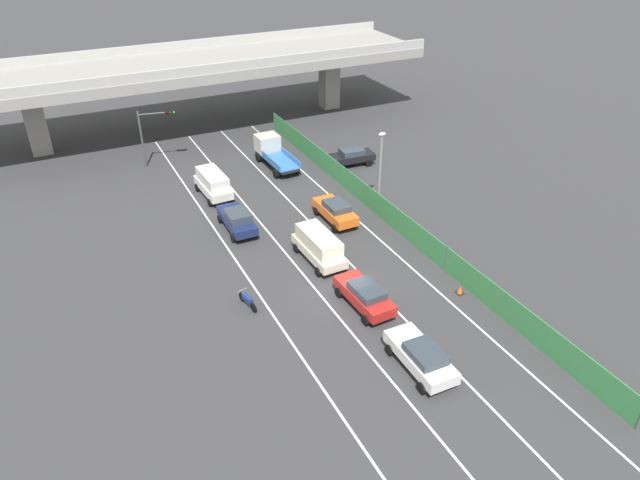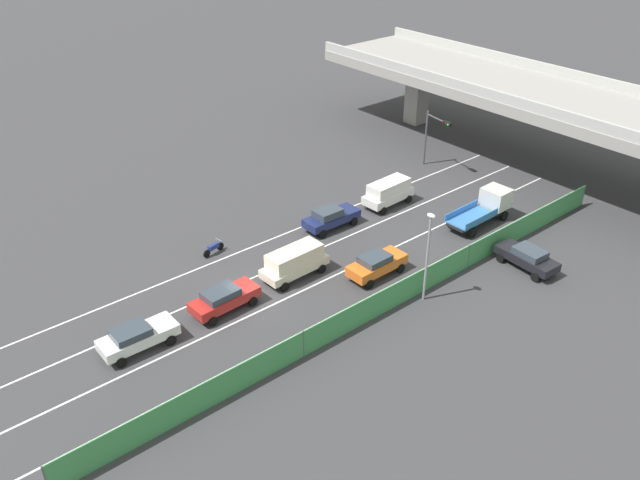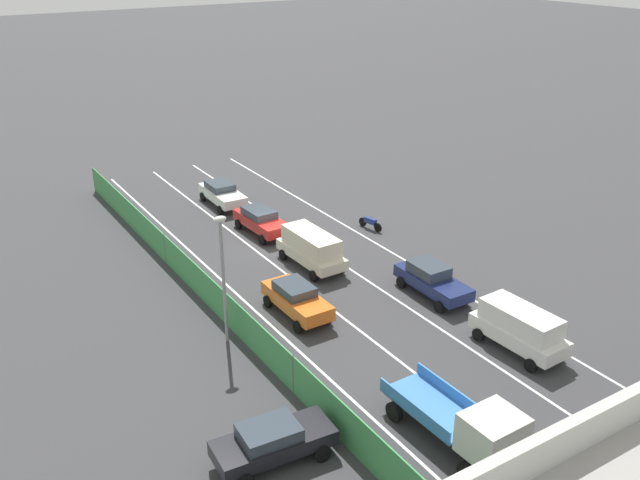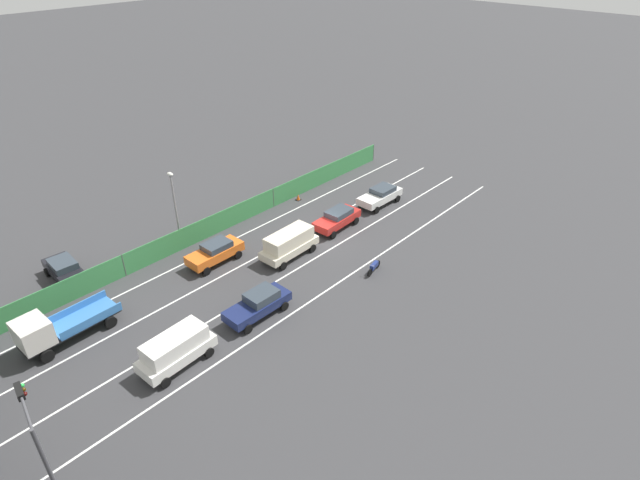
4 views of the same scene
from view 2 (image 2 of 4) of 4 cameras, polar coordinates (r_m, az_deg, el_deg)
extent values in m
plane|color=#38383A|center=(43.77, -6.01, -4.87)|extent=(300.00, 300.00, 0.00)
cube|color=silver|center=(50.36, -3.49, 0.38)|extent=(0.14, 48.60, 0.01)
cube|color=silver|center=(48.02, -1.02, -1.18)|extent=(0.14, 48.60, 0.01)
cube|color=silver|center=(45.82, 1.70, -2.90)|extent=(0.14, 48.60, 0.01)
cube|color=silver|center=(43.77, 4.69, -4.78)|extent=(0.14, 48.60, 0.01)
cube|color=gray|center=(62.91, 19.30, 11.48)|extent=(48.44, 11.09, 0.98)
cube|color=#B2B2AD|center=(58.29, 16.58, 11.48)|extent=(48.44, 0.30, 0.90)
cube|color=#B2B2AD|center=(67.12, 21.95, 12.98)|extent=(48.44, 0.30, 0.90)
cube|color=gray|center=(72.62, 8.43, 12.33)|extent=(1.84, 1.84, 6.02)
cube|color=#3D8E4C|center=(42.24, 6.45, -4.84)|extent=(0.06, 44.60, 1.83)
cylinder|color=#4C514C|center=(38.18, -1.45, -9.03)|extent=(0.10, 0.10, 1.83)
cylinder|color=#4C514C|center=(47.13, 12.78, -1.39)|extent=(0.10, 0.10, 1.83)
cylinder|color=#4C514C|center=(58.54, 21.90, 3.63)|extent=(0.10, 0.10, 1.83)
cube|color=white|center=(40.27, -15.50, -8.12)|extent=(1.88, 4.64, 0.65)
cube|color=#333D47|center=(39.83, -16.15, -7.72)|extent=(1.62, 2.15, 0.45)
cylinder|color=black|center=(41.68, -14.00, -7.24)|extent=(0.23, 0.64, 0.64)
cylinder|color=black|center=(40.35, -12.84, -8.50)|extent=(0.23, 0.64, 0.64)
cylinder|color=black|center=(40.86, -17.94, -8.80)|extent=(0.23, 0.64, 0.64)
cylinder|color=black|center=(39.51, -16.89, -10.15)|extent=(0.23, 0.64, 0.64)
cube|color=red|center=(42.31, -8.28, -5.10)|extent=(1.91, 4.64, 0.65)
cube|color=#333D47|center=(41.87, -8.64, -4.62)|extent=(1.60, 2.30, 0.47)
cylinder|color=black|center=(43.87, -7.23, -4.35)|extent=(0.25, 0.65, 0.64)
cylinder|color=black|center=(42.71, -5.86, -5.34)|extent=(0.25, 0.65, 0.64)
cylinder|color=black|center=(42.54, -10.61, -5.92)|extent=(0.25, 0.65, 0.64)
cylinder|color=black|center=(41.34, -9.30, -6.99)|extent=(0.25, 0.65, 0.64)
cube|color=orange|center=(45.36, 4.97, -2.16)|extent=(1.76, 4.46, 0.70)
cube|color=#333D47|center=(44.91, 4.80, -1.63)|extent=(1.53, 2.09, 0.47)
cylinder|color=black|center=(47.06, 5.51, -1.61)|extent=(0.23, 0.64, 0.64)
cylinder|color=black|center=(46.08, 7.03, -2.46)|extent=(0.23, 0.64, 0.64)
cylinder|color=black|center=(45.24, 2.82, -2.93)|extent=(0.23, 0.64, 0.64)
cylinder|color=black|center=(44.23, 4.34, -3.86)|extent=(0.23, 0.64, 0.64)
cube|color=silver|center=(54.76, 5.95, 3.85)|extent=(2.03, 4.66, 0.68)
cube|color=silver|center=(54.40, 6.00, 4.62)|extent=(1.78, 3.82, 0.96)
cylinder|color=black|center=(56.58, 6.30, 4.18)|extent=(0.25, 0.65, 0.64)
cylinder|color=black|center=(55.53, 7.71, 3.55)|extent=(0.25, 0.65, 0.64)
cylinder|color=black|center=(54.49, 4.11, 3.21)|extent=(0.25, 0.65, 0.64)
cylinder|color=black|center=(53.41, 5.53, 2.54)|extent=(0.25, 0.65, 0.64)
cube|color=beige|center=(45.13, -2.21, -2.31)|extent=(1.98, 4.93, 0.60)
cube|color=beige|center=(44.70, -2.23, -1.42)|extent=(1.73, 4.04, 1.04)
cylinder|color=black|center=(46.87, -1.36, -1.60)|extent=(0.24, 0.65, 0.64)
cylinder|color=black|center=(45.69, 0.15, -2.52)|extent=(0.24, 0.65, 0.64)
cylinder|color=black|center=(45.15, -4.57, -3.07)|extent=(0.24, 0.65, 0.64)
cylinder|color=black|center=(43.93, -3.09, -4.08)|extent=(0.24, 0.65, 0.64)
cube|color=navy|center=(51.06, 1.02, 1.91)|extent=(1.78, 4.67, 0.63)
cube|color=#333D47|center=(50.55, 0.68, 2.38)|extent=(1.54, 2.08, 0.58)
cylinder|color=black|center=(52.77, 1.72, 2.32)|extent=(0.23, 0.64, 0.64)
cylinder|color=black|center=(51.65, 2.97, 1.62)|extent=(0.23, 0.64, 0.64)
cylinder|color=black|center=(51.00, -0.97, 1.26)|extent=(0.23, 0.64, 0.64)
cylinder|color=black|center=(49.83, 0.27, 0.51)|extent=(0.23, 0.64, 0.64)
cube|color=black|center=(53.04, 13.61, 2.06)|extent=(1.76, 6.00, 0.25)
cube|color=beige|center=(54.21, 15.04, 3.58)|extent=(2.07, 1.84, 1.55)
cube|color=#3875BC|center=(52.24, 12.99, 1.90)|extent=(2.12, 4.07, 0.10)
cube|color=#3875BC|center=(52.61, 12.19, 2.55)|extent=(0.17, 4.03, 0.54)
cube|color=#3875BC|center=(51.64, 13.88, 1.77)|extent=(0.17, 4.03, 0.54)
cylinder|color=black|center=(55.20, 13.98, 2.80)|extent=(0.28, 0.81, 0.80)
cylinder|color=black|center=(54.24, 15.70, 2.03)|extent=(0.28, 0.81, 0.80)
cylinder|color=black|center=(52.22, 11.35, 1.46)|extent=(0.28, 0.81, 0.80)
cylinder|color=black|center=(51.21, 13.11, 0.63)|extent=(0.28, 0.81, 0.80)
cylinder|color=black|center=(48.88, -8.65, -0.54)|extent=(0.21, 0.61, 0.60)
cylinder|color=black|center=(48.13, -9.81, -1.18)|extent=(0.21, 0.61, 0.60)
cube|color=navy|center=(48.36, -9.25, -0.58)|extent=(0.45, 0.95, 0.36)
cylinder|color=#B2B2B2|center=(48.51, -8.80, 0.04)|extent=(0.59, 0.15, 0.03)
cube|color=black|center=(48.26, 17.52, -1.50)|extent=(4.58, 2.06, 0.60)
cube|color=#333D47|center=(47.91, 17.78, -1.03)|extent=(2.21, 1.69, 0.49)
cylinder|color=black|center=(48.62, 15.41, -1.53)|extent=(0.65, 0.26, 0.64)
cylinder|color=black|center=(49.86, 16.71, -0.89)|extent=(0.65, 0.26, 0.64)
cylinder|color=black|center=(47.16, 18.20, -3.09)|extent=(0.65, 0.26, 0.64)
cylinder|color=black|center=(48.44, 19.46, -2.39)|extent=(0.65, 0.26, 0.64)
cylinder|color=#47474C|center=(62.18, 9.17, 8.75)|extent=(0.18, 0.18, 5.20)
cylinder|color=#47474C|center=(60.26, 10.25, 10.29)|extent=(3.06, 0.69, 0.12)
cube|color=black|center=(59.38, 10.99, 9.91)|extent=(1.00, 0.45, 0.32)
sphere|color=#390706|center=(59.49, 10.69, 9.98)|extent=(0.20, 0.20, 0.20)
sphere|color=#3B2806|center=(59.28, 10.87, 9.89)|extent=(0.20, 0.20, 0.20)
sphere|color=green|center=(59.06, 11.06, 9.79)|extent=(0.20, 0.20, 0.20)
cylinder|color=gray|center=(42.13, 9.28, -1.73)|extent=(0.16, 0.16, 6.04)
ellipsoid|color=silver|center=(40.54, 9.64, 2.10)|extent=(0.60, 0.36, 0.28)
cone|color=orange|center=(37.91, -5.11, -10.75)|extent=(0.36, 0.36, 0.57)
cube|color=black|center=(38.09, -5.09, -11.05)|extent=(0.47, 0.47, 0.03)
camera|label=1|loc=(45.63, -51.42, 15.63)|focal=32.82mm
camera|label=3|loc=(55.84, 39.66, 16.21)|focal=39.09mm
camera|label=4|loc=(72.13, 0.29, 28.05)|focal=29.30mm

